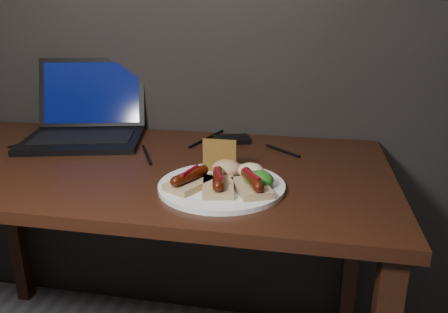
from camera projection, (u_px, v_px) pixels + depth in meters
name	position (u px, v px, depth m)	size (l,w,h in m)	color
desk	(135.00, 192.00, 1.24)	(1.40, 0.70, 0.75)	#37160D
laptop	(87.00, 122.00, 1.44)	(0.44, 0.44, 0.25)	black
hard_drive	(231.00, 139.00, 1.40)	(0.11, 0.07, 0.02)	black
desk_cables	(160.00, 145.00, 1.36)	(0.89, 0.38, 0.01)	black
plate	(222.00, 186.00, 1.04)	(0.30, 0.30, 0.01)	white
bread_sausage_left	(190.00, 180.00, 1.01)	(0.11, 0.13, 0.04)	tan
bread_sausage_center	(218.00, 183.00, 0.99)	(0.09, 0.13, 0.04)	tan
bread_sausage_right	(252.00, 184.00, 0.99)	(0.11, 0.13, 0.04)	tan
crispbread	(220.00, 156.00, 1.10)	(0.09, 0.01, 0.09)	olive
salad_greens	(259.00, 180.00, 1.01)	(0.07, 0.07, 0.04)	#175210
salsa_mound	(226.00, 168.00, 1.08)	(0.07, 0.07, 0.04)	#A22210
coleslaw_mound	(251.00, 171.00, 1.07)	(0.06, 0.06, 0.04)	silver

